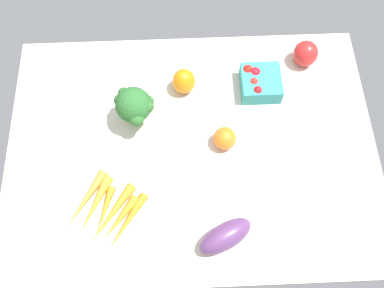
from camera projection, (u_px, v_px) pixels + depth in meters
tablecloth at (192, 148)px, 122.47cm from camera, size 104.00×76.00×2.00cm
broccoli_head at (134, 106)px, 117.02cm from camera, size 11.03×11.00×14.14cm
heirloom_tomato_orange at (225, 138)px, 119.10cm from camera, size 6.48×6.48×6.48cm
bell_pepper_red at (306, 54)px, 129.99cm from camera, size 9.93×9.93×8.19cm
bell_pepper_orange at (184, 81)px, 125.97cm from camera, size 9.67×9.67×8.05cm
berry_basket at (260, 82)px, 127.01cm from camera, size 11.51×11.51×6.43cm
eggplant at (226, 236)px, 107.73cm from camera, size 15.91×12.61×6.55cm
carrot_bunch at (106, 210)px, 112.50cm from camera, size 22.33×22.25×2.90cm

